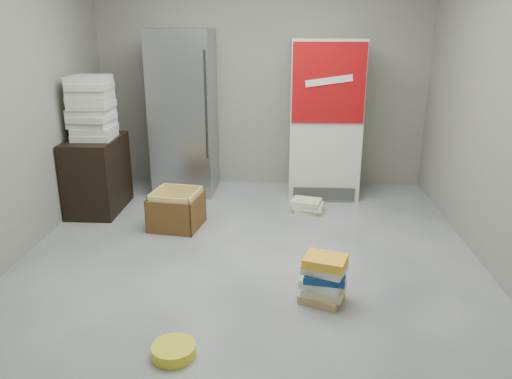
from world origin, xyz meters
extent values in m
plane|color=#B2B2AD|center=(0.00, 0.00, 0.00)|extent=(5.00, 5.00, 0.00)
cube|color=gray|center=(0.00, 2.50, 1.40)|extent=(4.00, 0.04, 2.80)
cube|color=gray|center=(0.00, -2.50, 1.40)|extent=(4.00, 0.04, 2.80)
cube|color=#AAADB3|center=(-0.90, 2.13, 0.95)|extent=(0.70, 0.70, 1.90)
cylinder|color=#333333|center=(-0.58, 1.77, 1.10)|extent=(0.02, 0.02, 1.19)
cube|color=silver|center=(0.75, 2.13, 0.90)|extent=(0.80, 0.70, 1.80)
cube|color=#A80C0F|center=(0.75, 1.77, 1.35)|extent=(0.78, 0.02, 0.85)
cube|color=white|center=(0.75, 1.75, 1.38)|extent=(0.50, 0.01, 0.14)
cube|color=#3F3F3F|center=(0.75, 1.77, 0.10)|extent=(0.70, 0.02, 0.15)
cube|color=black|center=(-1.73, 1.40, 0.40)|extent=(0.50, 0.80, 0.80)
cube|color=silver|center=(-1.71, 1.39, 0.83)|extent=(0.42, 0.42, 0.06)
cube|color=silver|center=(-1.71, 1.40, 0.90)|extent=(0.42, 0.42, 0.06)
cube|color=silver|center=(-1.73, 1.41, 0.96)|extent=(0.42, 0.42, 0.06)
cube|color=silver|center=(-1.72, 1.39, 1.03)|extent=(0.42, 0.42, 0.06)
cube|color=silver|center=(-1.73, 1.41, 1.09)|extent=(0.41, 0.41, 0.06)
cube|color=silver|center=(-1.71, 1.39, 1.16)|extent=(0.41, 0.41, 0.06)
cube|color=silver|center=(-1.72, 1.40, 1.22)|extent=(0.41, 0.41, 0.06)
cube|color=silver|center=(-1.72, 1.41, 1.29)|extent=(0.42, 0.42, 0.06)
cube|color=silver|center=(-1.71, 1.39, 1.35)|extent=(0.42, 0.42, 0.06)
cube|color=silver|center=(-1.72, 1.41, 1.42)|extent=(0.43, 0.43, 0.06)
cube|color=tan|center=(0.58, -0.40, 0.03)|extent=(0.36, 0.33, 0.06)
cube|color=beige|center=(0.60, -0.39, 0.09)|extent=(0.35, 0.31, 0.06)
cube|color=white|center=(0.59, -0.38, 0.15)|extent=(0.36, 0.33, 0.06)
cube|color=navy|center=(0.60, -0.40, 0.21)|extent=(0.33, 0.27, 0.05)
cube|color=white|center=(0.60, -0.38, 0.27)|extent=(0.36, 0.33, 0.06)
cube|color=yellow|center=(0.60, -0.40, 0.33)|extent=(0.35, 0.31, 0.07)
cube|color=beige|center=(0.57, 1.46, 0.02)|extent=(0.33, 0.27, 0.05)
cube|color=white|center=(0.56, 1.45, 0.07)|extent=(0.35, 0.30, 0.05)
cube|color=beige|center=(0.54, 1.45, 0.12)|extent=(0.36, 0.31, 0.04)
cube|color=yellow|center=(-0.78, 0.96, 0.01)|extent=(0.51, 0.51, 0.01)
cube|color=brown|center=(-0.75, 1.18, 0.17)|extent=(0.47, 0.09, 0.34)
cube|color=brown|center=(-0.82, 0.73, 0.17)|extent=(0.47, 0.09, 0.34)
cube|color=brown|center=(-1.01, 0.99, 0.17)|extent=(0.09, 0.47, 0.34)
cube|color=brown|center=(-0.56, 0.92, 0.17)|extent=(0.09, 0.47, 0.34)
cube|color=yellow|center=(-0.75, 1.16, 0.19)|extent=(0.43, 0.08, 0.38)
cube|color=yellow|center=(-0.81, 0.75, 0.19)|extent=(0.43, 0.08, 0.38)
cube|color=yellow|center=(-0.99, 0.99, 0.19)|extent=(0.08, 0.43, 0.38)
cube|color=yellow|center=(-0.58, 0.93, 0.19)|extent=(0.08, 0.43, 0.38)
cylinder|color=yellow|center=(-0.37, -1.09, 0.04)|extent=(0.30, 0.30, 0.07)
camera|label=1|loc=(0.29, -3.66, 1.96)|focal=35.00mm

